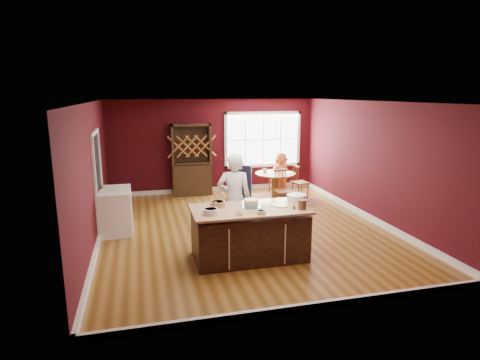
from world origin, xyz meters
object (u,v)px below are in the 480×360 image
baker (234,199)px  dryer (118,206)px  washer (116,213)px  seated_woman (281,174)px  chair_north (278,175)px  toddler (245,170)px  layer_cake (251,203)px  chair_east (300,181)px  kitchen_island (249,234)px  high_chair (244,181)px  dining_table (275,181)px  hutch (191,160)px  chair_south (284,189)px

baker → dryer: baker is taller
washer → seated_woman: bearing=27.5°
chair_north → seated_woman: 0.22m
seated_woman → toddler: seated_woman is taller
washer → layer_cake: bearing=-36.9°
chair_east → toddler: 1.58m
kitchen_island → toddler: (0.98, 3.97, 0.37)m
high_chair → layer_cake: bearing=-84.2°
layer_cake → seated_woman: bearing=63.6°
dining_table → chair_east: size_ratio=1.15×
chair_north → high_chair: (-1.10, -0.34, -0.02)m
chair_north → hutch: hutch is taller
chair_south → chair_north: 1.60m
chair_east → chair_north: 0.78m
chair_south → high_chair: (-0.71, 1.22, 0.00)m
dining_table → high_chair: (-0.78, 0.37, -0.03)m
layer_cake → high_chair: layer_cake is taller
chair_east → high_chair: (-1.54, 0.31, 0.03)m
dryer → baker: bearing=-37.6°
baker → chair_south: bearing=-117.5°
baker → toddler: baker is taller
dining_table → chair_north: bearing=65.4°
toddler → dining_table: bearing=-25.0°
kitchen_island → dining_table: size_ratio=1.85×
kitchen_island → dining_table: (1.73, 3.62, 0.10)m
kitchen_island → chair_south: chair_south is taller
chair_east → chair_south: bearing=127.5°
chair_south → hutch: size_ratio=0.49×
hutch → dryer: size_ratio=2.36×
dining_table → layer_cake: (-1.69, -3.58, 0.46)m
hutch → dining_table: bearing=-28.5°
dryer → hutch: bearing=49.8°
hutch → washer: 3.57m
dining_table → chair_east: bearing=4.6°
chair_south → toddler: size_ratio=3.84×
chair_east → toddler: size_ratio=3.65×
washer → kitchen_island: bearing=-38.0°
seated_woman → high_chair: size_ratio=1.23×
dining_table → dryer: (-4.06, -1.15, -0.10)m
washer → dryer: washer is taller
dining_table → baker: bearing=-122.4°
chair_north → high_chair: 1.15m
toddler → hutch: (-1.37, 0.80, 0.21)m
dining_table → chair_north: 0.78m
dining_table → dryer: dryer is taller
toddler → washer: bearing=-147.1°
dryer → washer: bearing=-90.0°
chair_south → high_chair: size_ratio=1.00×
hutch → washer: hutch is taller
seated_woman → hutch: (-2.46, 0.65, 0.40)m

